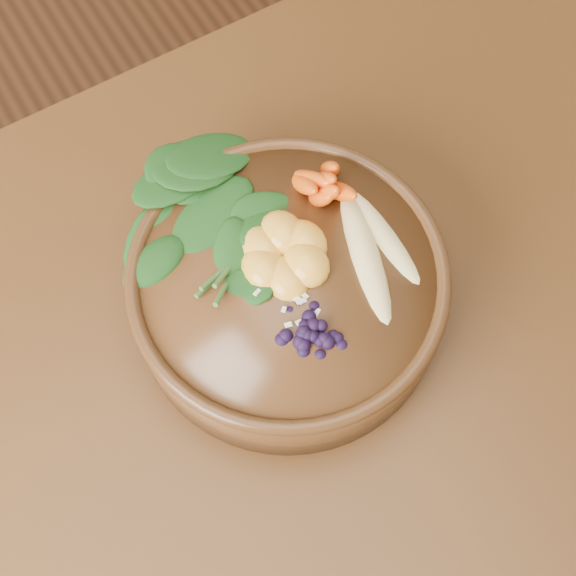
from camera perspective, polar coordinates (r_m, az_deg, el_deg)
name	(u,v)px	position (r m, az deg, el deg)	size (l,w,h in m)	color
ground	(244,518)	(1.59, -3.17, -16.02)	(4.00, 4.00, 0.00)	#381E0F
dining_table	(215,435)	(0.95, -5.21, -10.36)	(1.60, 0.90, 0.75)	#331C0C
stoneware_bowl	(288,292)	(0.85, 0.00, -0.27)	(0.33, 0.33, 0.09)	#482B13
kale_heap	(220,218)	(0.82, -4.87, 4.95)	(0.22, 0.19, 0.05)	#1A4817
carrot_cluster	(318,164)	(0.82, 2.16, 8.82)	(0.07, 0.07, 0.09)	#FC5E12
banana_halves	(377,239)	(0.82, 6.31, 3.51)	(0.09, 0.18, 0.03)	#E0CC84
mandarin_cluster	(284,248)	(0.81, -0.27, 2.86)	(0.10, 0.10, 0.04)	gold
blueberry_pile	(312,325)	(0.77, 1.74, -2.64)	(0.15, 0.11, 0.05)	black
coconut_flakes	(297,291)	(0.80, 0.63, -0.24)	(0.10, 0.08, 0.01)	white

